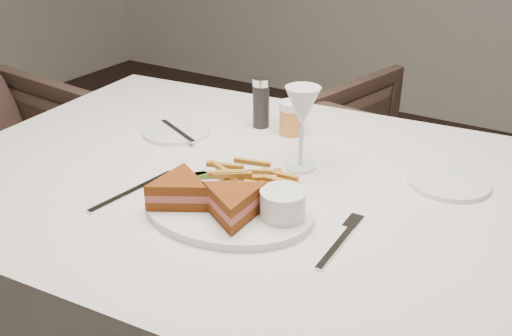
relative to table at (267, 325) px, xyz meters
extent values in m
cube|color=silver|center=(0.00, 0.00, 0.00)|extent=(1.46, 1.04, 0.75)
imported|color=#423028|center=(0.07, 0.93, -0.01)|extent=(0.83, 0.80, 0.72)
ellipsoid|color=white|center=(0.00, -0.14, 0.38)|extent=(0.34, 0.28, 0.01)
cube|color=silver|center=(-0.20, -0.18, 0.38)|extent=(0.04, 0.21, 0.00)
cylinder|color=white|center=(-0.31, 0.10, 0.38)|extent=(0.16, 0.16, 0.01)
cylinder|color=white|center=(0.31, 0.17, 0.38)|extent=(0.16, 0.16, 0.01)
cylinder|color=black|center=(-0.16, 0.24, 0.44)|extent=(0.04, 0.04, 0.12)
cylinder|color=orange|center=(-0.08, 0.24, 0.42)|extent=(0.06, 0.06, 0.08)
cube|color=#426121|center=(-0.09, -0.07, 0.40)|extent=(0.05, 0.05, 0.01)
cube|color=#426121|center=(-0.12, -0.10, 0.40)|extent=(0.04, 0.06, 0.01)
cylinder|color=white|center=(0.10, -0.13, 0.42)|extent=(0.08, 0.08, 0.05)
camera|label=1|loc=(0.51, -0.88, 0.91)|focal=40.00mm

